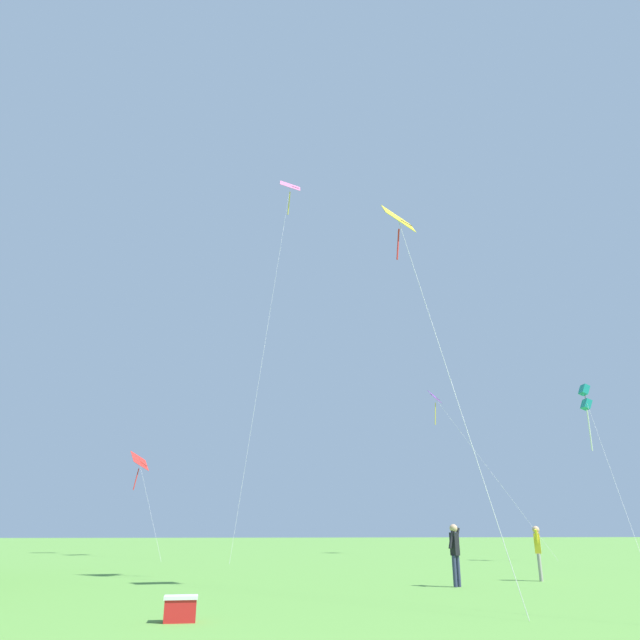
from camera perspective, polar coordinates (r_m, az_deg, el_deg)
kite_yellow_diamond at (r=19.44m, az=7.69°, el=8.29°), size 1.15×5.77×11.59m
kite_red_high at (r=46.42m, az=-16.68°, el=-13.05°), size 3.33×10.08×7.10m
kite_purple_streamer at (r=48.76m, az=11.12°, el=-7.89°), size 3.16×11.72×12.19m
kite_pink_low at (r=48.87m, az=-3.01°, el=11.27°), size 4.73×9.09×28.56m
kite_teal_box at (r=38.75m, az=23.77°, el=-6.88°), size 3.67×7.63×9.75m
person_foreground_watcher at (r=19.81m, az=12.61°, el=-20.31°), size 0.53×0.36×1.76m
person_near_tree at (r=22.89m, az=19.86°, el=-19.55°), size 0.35×0.52×1.73m
picnic_cooler at (r=12.31m, az=-13.04°, el=-24.99°), size 0.60×0.40×0.44m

